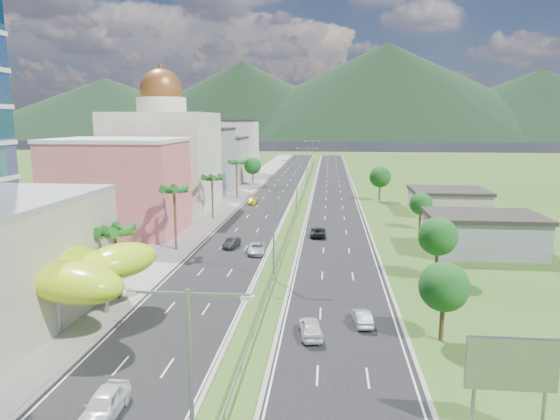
% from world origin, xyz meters
% --- Properties ---
extents(ground, '(500.00, 500.00, 0.00)m').
position_xyz_m(ground, '(0.00, 0.00, 0.00)').
color(ground, '#2D5119').
rests_on(ground, ground).
extents(road_left, '(11.00, 260.00, 0.04)m').
position_xyz_m(road_left, '(-7.50, 90.00, 0.02)').
color(road_left, black).
rests_on(road_left, ground).
extents(road_right, '(11.00, 260.00, 0.04)m').
position_xyz_m(road_right, '(7.50, 90.00, 0.02)').
color(road_right, black).
rests_on(road_right, ground).
extents(sidewalk_left, '(7.00, 260.00, 0.12)m').
position_xyz_m(sidewalk_left, '(-17.00, 90.00, 0.06)').
color(sidewalk_left, gray).
rests_on(sidewalk_left, ground).
extents(median_guardrail, '(0.10, 216.06, 0.76)m').
position_xyz_m(median_guardrail, '(0.00, 71.99, 0.62)').
color(median_guardrail, gray).
rests_on(median_guardrail, ground).
extents(streetlight_median_a, '(6.04, 0.25, 11.00)m').
position_xyz_m(streetlight_median_a, '(0.00, -25.00, 6.75)').
color(streetlight_median_a, gray).
rests_on(streetlight_median_a, ground).
extents(streetlight_median_b, '(6.04, 0.25, 11.00)m').
position_xyz_m(streetlight_median_b, '(0.00, 10.00, 6.75)').
color(streetlight_median_b, gray).
rests_on(streetlight_median_b, ground).
extents(streetlight_median_c, '(6.04, 0.25, 11.00)m').
position_xyz_m(streetlight_median_c, '(0.00, 50.00, 6.75)').
color(streetlight_median_c, gray).
rests_on(streetlight_median_c, ground).
extents(streetlight_median_d, '(6.04, 0.25, 11.00)m').
position_xyz_m(streetlight_median_d, '(0.00, 95.00, 6.75)').
color(streetlight_median_d, gray).
rests_on(streetlight_median_d, ground).
extents(streetlight_median_e, '(6.04, 0.25, 11.00)m').
position_xyz_m(streetlight_median_e, '(0.00, 140.00, 6.75)').
color(streetlight_median_e, gray).
rests_on(streetlight_median_e, ground).
extents(lime_canopy, '(18.00, 15.00, 7.40)m').
position_xyz_m(lime_canopy, '(-20.00, -4.00, 4.99)').
color(lime_canopy, '#BAE616').
rests_on(lime_canopy, ground).
extents(pink_shophouse, '(20.00, 15.00, 15.00)m').
position_xyz_m(pink_shophouse, '(-28.00, 32.00, 7.50)').
color(pink_shophouse, '#D55F57').
rests_on(pink_shophouse, ground).
extents(domed_building, '(20.00, 20.00, 28.70)m').
position_xyz_m(domed_building, '(-28.00, 55.00, 11.35)').
color(domed_building, beige).
rests_on(domed_building, ground).
extents(midrise_grey, '(16.00, 15.00, 16.00)m').
position_xyz_m(midrise_grey, '(-27.00, 80.00, 8.00)').
color(midrise_grey, gray).
rests_on(midrise_grey, ground).
extents(midrise_beige, '(16.00, 15.00, 13.00)m').
position_xyz_m(midrise_beige, '(-27.00, 102.00, 6.50)').
color(midrise_beige, '#9F9283').
rests_on(midrise_beige, ground).
extents(midrise_white, '(16.00, 15.00, 18.00)m').
position_xyz_m(midrise_white, '(-27.00, 125.00, 9.00)').
color(midrise_white, silver).
rests_on(midrise_white, ground).
extents(billboard, '(5.20, 0.35, 6.20)m').
position_xyz_m(billboard, '(17.00, -18.00, 4.42)').
color(billboard, gray).
rests_on(billboard, ground).
extents(shed_near, '(15.00, 10.00, 5.00)m').
position_xyz_m(shed_near, '(28.00, 25.00, 2.50)').
color(shed_near, gray).
rests_on(shed_near, ground).
extents(shed_far, '(14.00, 12.00, 4.40)m').
position_xyz_m(shed_far, '(30.00, 55.00, 2.20)').
color(shed_far, '#9F9283').
rests_on(shed_far, ground).
extents(palm_tree_b, '(3.60, 3.60, 8.10)m').
position_xyz_m(palm_tree_b, '(-15.50, 2.00, 7.06)').
color(palm_tree_b, '#47301C').
rests_on(palm_tree_b, ground).
extents(palm_tree_c, '(3.60, 3.60, 9.60)m').
position_xyz_m(palm_tree_c, '(-15.50, 22.00, 8.50)').
color(palm_tree_c, '#47301C').
rests_on(palm_tree_c, ground).
extents(palm_tree_d, '(3.60, 3.60, 8.60)m').
position_xyz_m(palm_tree_d, '(-15.50, 45.00, 7.54)').
color(palm_tree_d, '#47301C').
rests_on(palm_tree_d, ground).
extents(palm_tree_e, '(3.60, 3.60, 9.40)m').
position_xyz_m(palm_tree_e, '(-15.50, 70.00, 8.31)').
color(palm_tree_e, '#47301C').
rests_on(palm_tree_e, ground).
extents(leafy_tree_lfar, '(4.90, 4.90, 8.05)m').
position_xyz_m(leafy_tree_lfar, '(-15.50, 95.00, 5.58)').
color(leafy_tree_lfar, '#47301C').
rests_on(leafy_tree_lfar, ground).
extents(leafy_tree_ra, '(4.20, 4.20, 6.90)m').
position_xyz_m(leafy_tree_ra, '(16.00, -5.00, 4.78)').
color(leafy_tree_ra, '#47301C').
rests_on(leafy_tree_ra, ground).
extents(leafy_tree_rb, '(4.55, 4.55, 7.47)m').
position_xyz_m(leafy_tree_rb, '(19.00, 12.00, 5.18)').
color(leafy_tree_rb, '#47301C').
rests_on(leafy_tree_rb, ground).
extents(leafy_tree_rc, '(3.85, 3.85, 6.33)m').
position_xyz_m(leafy_tree_rc, '(22.00, 40.00, 4.37)').
color(leafy_tree_rc, '#47301C').
rests_on(leafy_tree_rc, ground).
extents(leafy_tree_rd, '(4.90, 4.90, 8.05)m').
position_xyz_m(leafy_tree_rd, '(18.00, 70.00, 5.58)').
color(leafy_tree_rd, '#47301C').
rests_on(leafy_tree_rd, ground).
extents(mountain_ridge, '(860.00, 140.00, 90.00)m').
position_xyz_m(mountain_ridge, '(60.00, 450.00, 0.00)').
color(mountain_ridge, black).
rests_on(mountain_ridge, ground).
extents(car_white_near_left, '(2.16, 5.09, 1.72)m').
position_xyz_m(car_white_near_left, '(-7.58, -18.54, 0.90)').
color(car_white_near_left, silver).
rests_on(car_white_near_left, road_left).
extents(car_dark_left, '(2.13, 4.38, 1.38)m').
position_xyz_m(car_dark_left, '(-7.79, 24.17, 0.73)').
color(car_dark_left, black).
rests_on(car_dark_left, road_left).
extents(car_silver_mid_left, '(2.89, 5.29, 1.41)m').
position_xyz_m(car_silver_mid_left, '(-3.71, 21.27, 0.74)').
color(car_silver_mid_left, '#B7B9C0').
rests_on(car_silver_mid_left, road_left).
extents(car_yellow_far_left, '(1.88, 4.55, 1.32)m').
position_xyz_m(car_yellow_far_left, '(-10.57, 62.46, 0.70)').
color(car_yellow_far_left, gold).
rests_on(car_yellow_far_left, road_left).
extents(car_white_near_right, '(2.53, 4.83, 1.57)m').
position_xyz_m(car_white_near_right, '(4.92, -5.27, 0.82)').
color(car_white_near_right, silver).
rests_on(car_white_near_right, road_right).
extents(car_silver_right, '(1.88, 4.19, 1.34)m').
position_xyz_m(car_silver_right, '(9.52, -2.28, 0.71)').
color(car_silver_right, '#AAAEB2').
rests_on(car_silver_right, road_right).
extents(car_dark_far_right, '(2.44, 5.23, 1.45)m').
position_xyz_m(car_dark_far_right, '(4.68, 32.49, 0.76)').
color(car_dark_far_right, black).
rests_on(car_dark_far_right, road_right).
extents(motorcycle, '(0.54, 1.69, 1.07)m').
position_xyz_m(motorcycle, '(-12.30, -5.19, 0.58)').
color(motorcycle, black).
rests_on(motorcycle, road_left).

